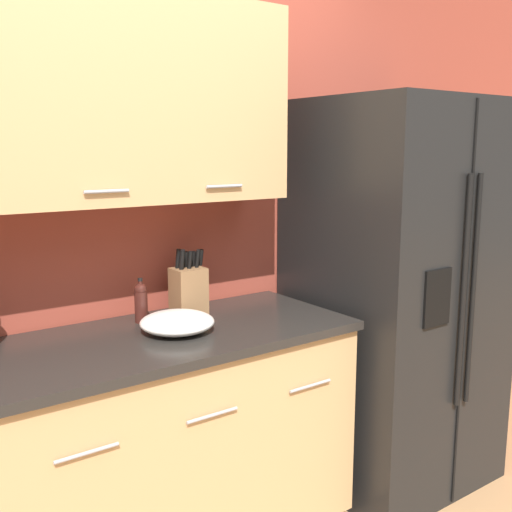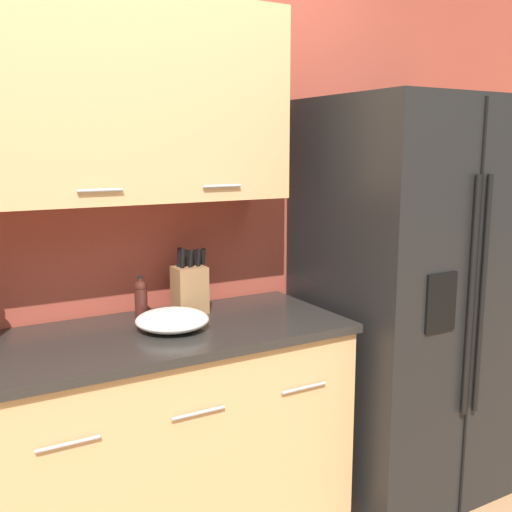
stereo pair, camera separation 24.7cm
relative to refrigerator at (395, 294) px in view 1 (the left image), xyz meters
name	(u,v)px [view 1 (the left image)]	position (x,y,z in m)	size (l,w,h in m)	color
wall_back	(108,200)	(-1.29, 0.38, 0.50)	(10.00, 0.39, 2.60)	#993D2D
counter_unit	(117,460)	(-1.42, 0.08, -0.45)	(1.87, 0.64, 0.93)	black
refrigerator	(395,294)	(0.00, 0.00, 0.00)	(0.85, 0.80, 1.84)	black
knife_block	(189,290)	(-1.01, 0.24, 0.12)	(0.15, 0.11, 0.28)	olive
oil_bottle	(141,302)	(-1.22, 0.25, 0.09)	(0.05, 0.05, 0.18)	#3D1914
mixing_bowl	(177,322)	(-1.16, 0.05, 0.05)	(0.28, 0.28, 0.08)	white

